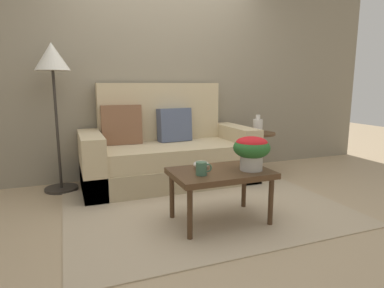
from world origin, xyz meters
TOP-DOWN VIEW (x-y plane):
  - ground_plane at (0.00, 0.00)m, footprint 14.00×14.00m
  - wall_back at (0.00, 1.32)m, footprint 6.40×0.12m
  - area_rug at (0.00, -0.09)m, footprint 2.54×1.90m
  - couch at (-0.08, 0.85)m, footprint 1.98×0.88m
  - coffee_table at (-0.01, -0.43)m, footprint 0.82×0.54m
  - side_table at (1.14, 0.78)m, footprint 0.42×0.42m
  - floor_lamp at (-1.27, 0.99)m, footprint 0.36×0.36m
  - potted_plant at (0.24, -0.51)m, footprint 0.31×0.31m
  - coffee_mug at (-0.21, -0.50)m, footprint 0.14×0.09m
  - snack_bowl at (-0.14, -0.32)m, footprint 0.14×0.14m
  - table_vase at (1.12, 0.78)m, footprint 0.12×0.12m

SIDE VIEW (x-z plane):
  - ground_plane at x=0.00m, z-range 0.00..0.00m
  - area_rug at x=0.00m, z-range 0.00..0.01m
  - couch at x=-0.08m, z-range -0.24..0.94m
  - side_table at x=1.14m, z-range 0.10..0.65m
  - coffee_table at x=-0.01m, z-range 0.18..0.63m
  - snack_bowl at x=-0.14m, z-range 0.46..0.53m
  - coffee_mug at x=-0.21m, z-range 0.46..0.56m
  - potted_plant at x=0.24m, z-range 0.49..0.78m
  - table_vase at x=1.12m, z-range 0.53..0.76m
  - floor_lamp at x=-1.27m, z-range 0.50..2.09m
  - wall_back at x=0.00m, z-range 0.00..2.80m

